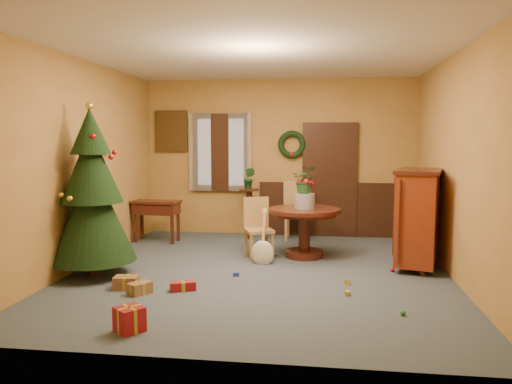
% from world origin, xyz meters
% --- Properties ---
extents(room_envelope, '(5.50, 5.50, 5.50)m').
position_xyz_m(room_envelope, '(0.21, 2.70, 1.12)').
color(room_envelope, '#33424A').
rests_on(room_envelope, ground).
extents(dining_table, '(1.09, 1.09, 0.75)m').
position_xyz_m(dining_table, '(0.56, 0.97, 0.53)').
color(dining_table, black).
rests_on(dining_table, floor).
extents(urn, '(0.31, 0.31, 0.23)m').
position_xyz_m(urn, '(0.56, 0.97, 0.86)').
color(urn, slate).
rests_on(urn, dining_table).
extents(centerpiece_plant, '(0.37, 0.32, 0.41)m').
position_xyz_m(centerpiece_plant, '(0.56, 0.97, 1.18)').
color(centerpiece_plant, '#1E4C23').
rests_on(centerpiece_plant, urn).
extents(chair_near, '(0.52, 0.52, 0.91)m').
position_xyz_m(chair_near, '(-0.15, 0.86, 0.49)').
color(chair_near, olive).
rests_on(chair_near, floor).
extents(chair_far, '(0.47, 0.47, 1.06)m').
position_xyz_m(chair_far, '(0.38, 2.26, 0.57)').
color(chair_far, olive).
rests_on(chair_far, floor).
extents(guitar, '(0.34, 0.50, 0.76)m').
position_xyz_m(guitar, '(-0.02, 0.45, 0.39)').
color(guitar, beige).
rests_on(guitar, floor).
extents(plant_stand, '(0.35, 0.35, 0.91)m').
position_xyz_m(plant_stand, '(-0.48, 2.25, 0.57)').
color(plant_stand, black).
rests_on(plant_stand, floor).
extents(stand_plant, '(0.24, 0.21, 0.38)m').
position_xyz_m(stand_plant, '(-0.48, 2.25, 1.10)').
color(stand_plant, '#19471E').
rests_on(stand_plant, plant_stand).
extents(christmas_tree, '(1.10, 1.10, 2.27)m').
position_xyz_m(christmas_tree, '(-2.15, -0.45, 1.08)').
color(christmas_tree, '#382111').
rests_on(christmas_tree, floor).
extents(writing_desk, '(0.85, 0.47, 0.73)m').
position_xyz_m(writing_desk, '(-2.06, 1.78, 0.55)').
color(writing_desk, black).
rests_on(writing_desk, floor).
extents(sideboard, '(0.84, 1.19, 1.38)m').
position_xyz_m(sideboard, '(2.15, 0.54, 0.74)').
color(sideboard, '#5F1F0A').
rests_on(sideboard, floor).
extents(gift_a, '(0.30, 0.24, 0.15)m').
position_xyz_m(gift_a, '(-1.51, -0.96, 0.07)').
color(gift_a, brown).
rests_on(gift_a, floor).
extents(gift_b, '(0.33, 0.33, 0.24)m').
position_xyz_m(gift_b, '(-0.95, -2.24, 0.12)').
color(gift_b, maroon).
rests_on(gift_b, floor).
extents(gift_c, '(0.29, 0.30, 0.14)m').
position_xyz_m(gift_c, '(-1.27, -1.14, 0.07)').
color(gift_c, brown).
rests_on(gift_c, floor).
extents(gift_d, '(0.33, 0.23, 0.11)m').
position_xyz_m(gift_d, '(-0.80, -0.95, 0.05)').
color(gift_d, maroon).
rests_on(gift_d, floor).
extents(toy_a, '(0.09, 0.07, 0.05)m').
position_xyz_m(toy_a, '(-0.29, -0.25, 0.03)').
color(toy_a, navy).
rests_on(toy_a, floor).
extents(toy_b, '(0.06, 0.06, 0.06)m').
position_xyz_m(toy_b, '(1.66, -1.47, 0.03)').
color(toy_b, green).
rests_on(toy_b, floor).
extents(toy_c, '(0.07, 0.09, 0.05)m').
position_xyz_m(toy_c, '(1.13, -0.87, 0.03)').
color(toy_c, gold).
rests_on(toy_c, floor).
extents(toy_d, '(0.06, 0.06, 0.06)m').
position_xyz_m(toy_d, '(1.78, 0.25, 0.03)').
color(toy_d, red).
rests_on(toy_d, floor).
extents(toy_e, '(0.08, 0.06, 0.05)m').
position_xyz_m(toy_e, '(1.15, -0.44, 0.03)').
color(toy_e, yellow).
rests_on(toy_e, floor).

